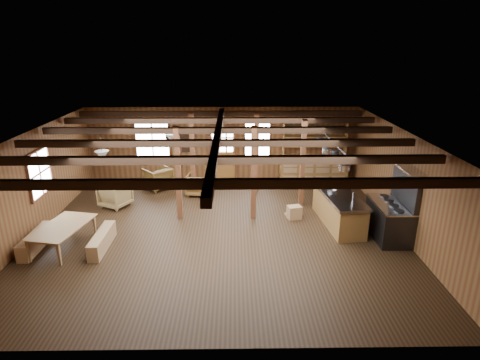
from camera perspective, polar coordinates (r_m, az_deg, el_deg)
The scene contains 22 objects.
room at distance 10.75m, azimuth -3.14°, elevation -0.74°, with size 10.04×9.04×2.84m.
ceiling_joists at distance 10.56m, azimuth -3.23°, elevation 6.14°, with size 9.80×8.82×0.18m.
timber_posts at distance 12.72m, azimuth -0.44°, elevation 2.44°, with size 3.95×2.35×2.80m.
back_door at distance 15.14m, azimuth -2.47°, elevation 3.10°, with size 1.02×0.08×2.15m.
window_back_left at distance 15.27m, azimuth -12.36°, elevation 5.61°, with size 1.32×0.06×1.32m.
window_back_right at distance 14.99m, azimuth 2.49°, elevation 5.78°, with size 1.02×0.06×1.32m.
window_left at distance 12.39m, azimuth -26.65°, elevation 0.88°, with size 0.14×1.24×1.32m.
notice_boards at distance 15.08m, azimuth -8.24°, elevation 5.83°, with size 1.08×0.03×0.90m.
back_counter at distance 15.27m, azimuth 10.38°, elevation 1.84°, with size 2.55×0.60×2.45m.
pendant_lamps at distance 11.76m, azimuth -14.09°, elevation 4.79°, with size 1.86×2.36×0.66m.
pot_rack at distance 10.96m, azimuth 12.98°, elevation 3.88°, with size 0.36×3.00×0.45m.
kitchen_island at distance 11.95m, azimuth 13.83°, elevation -3.94°, with size 1.13×2.58×1.20m.
step_stool at distance 12.16m, azimuth 7.72°, elevation -4.57°, with size 0.44×0.32×0.39m, color olive.
commercial_range at distance 11.50m, azimuth 20.76°, elevation -4.63°, with size 0.86×1.67×2.06m.
dining_table at distance 11.26m, azimuth -23.63°, elevation -7.46°, with size 1.77×0.99×0.62m, color #9A7346.
bench_wall at distance 11.61m, azimuth -27.01°, elevation -7.72°, with size 0.29×1.54×0.42m, color olive.
bench_aisle at distance 10.98m, azimuth -19.01°, elevation -8.13°, with size 0.29×1.54×0.42m, color olive.
armchair_a at distance 14.70m, azimuth -11.59°, elevation 0.25°, with size 0.84×0.87×0.79m, color brown.
armchair_b at distance 13.94m, azimuth -5.95°, elevation -0.64°, with size 0.77×0.80×0.72m, color brown.
armchair_c at distance 13.48m, azimuth -17.31°, elevation -2.05°, with size 0.82×0.84×0.76m, color olive.
counter_pot at distance 12.44m, azimuth 13.15°, elevation -0.26°, with size 0.29×0.29×0.17m, color silver.
bowl at distance 11.88m, azimuth 12.94°, elevation -1.44°, with size 0.25×0.25×0.06m, color silver.
Camera 1 is at (0.44, -10.11, 5.03)m, focal length 30.00 mm.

